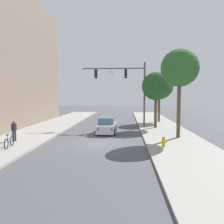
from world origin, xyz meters
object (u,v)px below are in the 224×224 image
at_px(car_lead_silver, 107,126).
at_px(bicycle_leaning, 9,142).
at_px(street_tree_second, 156,86).
at_px(pedestrian_sidewalk_left_walker, 14,130).
at_px(fire_hydrant, 164,142).
at_px(traffic_signal_mast, 126,82).
at_px(street_tree_third, 159,86).
at_px(street_tree_nearest, 180,68).

height_order(car_lead_silver, bicycle_leaning, car_lead_silver).
bearing_deg(street_tree_second, bicycle_leaning, -138.32).
distance_m(pedestrian_sidewalk_left_walker, fire_hydrant, 11.76).
xyz_separation_m(bicycle_leaning, fire_hydrant, (10.94, 0.98, -0.03)).
relative_size(bicycle_leaning, fire_hydrant, 2.44).
xyz_separation_m(traffic_signal_mast, street_tree_second, (3.36, -0.61, -0.55)).
bearing_deg(fire_hydrant, street_tree_third, 82.85).
distance_m(car_lead_silver, bicycle_leaning, 9.56).
bearing_deg(traffic_signal_mast, street_tree_nearest, -54.59).
distance_m(pedestrian_sidewalk_left_walker, bicycle_leaning, 2.30).
bearing_deg(car_lead_silver, bicycle_leaning, -131.21).
relative_size(car_lead_silver, street_tree_third, 0.61).
xyz_separation_m(traffic_signal_mast, bicycle_leaning, (-8.25, -10.94, -4.84)).
bearing_deg(street_tree_nearest, car_lead_silver, 157.77).
distance_m(traffic_signal_mast, street_tree_nearest, 7.91).
bearing_deg(pedestrian_sidewalk_left_walker, traffic_signal_mast, 44.48).
bearing_deg(street_tree_second, car_lead_silver, -149.36).
xyz_separation_m(fire_hydrant, street_tree_nearest, (1.86, 3.55, 5.61)).
relative_size(traffic_signal_mast, street_tree_nearest, 0.98).
bearing_deg(fire_hydrant, pedestrian_sidewalk_left_walker, 174.46).
bearing_deg(fire_hydrant, car_lead_silver, 126.82).
height_order(car_lead_silver, street_tree_nearest, street_tree_nearest).
bearing_deg(street_tree_second, street_tree_third, 77.83).
bearing_deg(fire_hydrant, traffic_signal_mast, 105.15).
bearing_deg(traffic_signal_mast, street_tree_third, 47.70).
bearing_deg(bicycle_leaning, street_tree_third, 51.24).
bearing_deg(traffic_signal_mast, pedestrian_sidewalk_left_walker, -135.52).
distance_m(fire_hydrant, street_tree_third, 15.81).
bearing_deg(car_lead_silver, street_tree_third, 53.38).
bearing_deg(pedestrian_sidewalk_left_walker, bicycle_leaning, -70.51).
bearing_deg(traffic_signal_mast, fire_hydrant, -74.85).
distance_m(traffic_signal_mast, fire_hydrant, 11.42).
xyz_separation_m(bicycle_leaning, street_tree_nearest, (12.81, 4.53, 5.58)).
distance_m(pedestrian_sidewalk_left_walker, street_tree_nearest, 14.67).
distance_m(traffic_signal_mast, car_lead_silver, 6.29).
relative_size(pedestrian_sidewalk_left_walker, bicycle_leaning, 0.93).
bearing_deg(car_lead_silver, fire_hydrant, -53.18).
distance_m(bicycle_leaning, street_tree_nearest, 14.68).
distance_m(traffic_signal_mast, street_tree_second, 3.46).
bearing_deg(fire_hydrant, street_tree_nearest, 62.30).
xyz_separation_m(traffic_signal_mast, car_lead_silver, (-1.95, -3.75, -4.66)).
bearing_deg(street_tree_second, fire_hydrant, -94.07).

